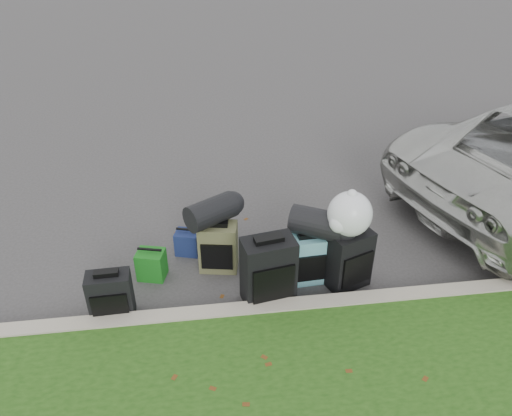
{
  "coord_description": "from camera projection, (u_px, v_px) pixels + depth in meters",
  "views": [
    {
      "loc": [
        -0.73,
        -4.66,
        3.61
      ],
      "look_at": [
        -0.1,
        0.2,
        0.55
      ],
      "focal_mm": 35.0,
      "sensor_mm": 36.0,
      "label": 1
    }
  ],
  "objects": [
    {
      "name": "ground",
      "position": [
        267.0,
        256.0,
        5.91
      ],
      "size": [
        120.0,
        120.0,
        0.0
      ],
      "primitive_type": "plane",
      "color": "#383535",
      "rests_on": "ground"
    },
    {
      "name": "curb",
      "position": [
        281.0,
        310.0,
        5.03
      ],
      "size": [
        120.0,
        0.18,
        0.15
      ],
      "primitive_type": "cube",
      "color": "#9E937F",
      "rests_on": "ground"
    },
    {
      "name": "suitcase_small_black",
      "position": [
        111.0,
        296.0,
        4.92
      ],
      "size": [
        0.43,
        0.25,
        0.53
      ],
      "primitive_type": "cube",
      "rotation": [
        0.0,
        0.0,
        0.03
      ],
      "color": "black",
      "rests_on": "ground"
    },
    {
      "name": "suitcase_large_black_left",
      "position": [
        268.0,
        271.0,
        5.07
      ],
      "size": [
        0.57,
        0.4,
        0.76
      ],
      "primitive_type": "cube",
      "rotation": [
        0.0,
        0.0,
        0.17
      ],
      "color": "black",
      "rests_on": "ground"
    },
    {
      "name": "suitcase_olive",
      "position": [
        218.0,
        247.0,
        5.57
      ],
      "size": [
        0.46,
        0.34,
        0.58
      ],
      "primitive_type": "cube",
      "rotation": [
        0.0,
        0.0,
        -0.18
      ],
      "color": "#434429",
      "rests_on": "ground"
    },
    {
      "name": "suitcase_teal",
      "position": [
        307.0,
        259.0,
        5.39
      ],
      "size": [
        0.42,
        0.26,
        0.58
      ],
      "primitive_type": "cube",
      "rotation": [
        0.0,
        0.0,
        0.05
      ],
      "color": "teal",
      "rests_on": "ground"
    },
    {
      "name": "suitcase_large_black_right",
      "position": [
        349.0,
        259.0,
        5.3
      ],
      "size": [
        0.52,
        0.41,
        0.67
      ],
      "primitive_type": "cube",
      "rotation": [
        0.0,
        0.0,
        0.37
      ],
      "color": "black",
      "rests_on": "ground"
    },
    {
      "name": "tote_green",
      "position": [
        151.0,
        265.0,
        5.5
      ],
      "size": [
        0.34,
        0.3,
        0.33
      ],
      "primitive_type": "cube",
      "rotation": [
        0.0,
        0.0,
        -0.25
      ],
      "color": "#176B19",
      "rests_on": "ground"
    },
    {
      "name": "tote_navy",
      "position": [
        188.0,
        242.0,
        5.89
      ],
      "size": [
        0.32,
        0.28,
        0.29
      ],
      "primitive_type": "cube",
      "rotation": [
        0.0,
        0.0,
        -0.28
      ],
      "color": "navy",
      "rests_on": "ground"
    },
    {
      "name": "duffel_left",
      "position": [
        212.0,
        212.0,
        5.38
      ],
      "size": [
        0.63,
        0.54,
        0.3
      ],
      "primitive_type": "cylinder",
      "rotation": [
        0.0,
        1.57,
        0.55
      ],
      "color": "black",
      "rests_on": "suitcase_olive"
    },
    {
      "name": "duffel_right",
      "position": [
        317.0,
        223.0,
        5.18
      ],
      "size": [
        0.64,
        0.54,
        0.31
      ],
      "primitive_type": "cylinder",
      "rotation": [
        0.0,
        1.57,
        -0.5
      ],
      "color": "black",
      "rests_on": "suitcase_teal"
    },
    {
      "name": "trash_bag",
      "position": [
        350.0,
        214.0,
        5.01
      ],
      "size": [
        0.46,
        0.46,
        0.46
      ],
      "primitive_type": "sphere",
      "color": "white",
      "rests_on": "suitcase_large_black_right"
    }
  ]
}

